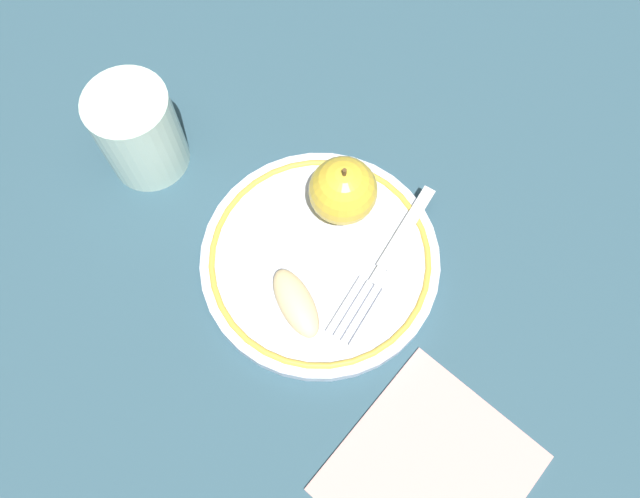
% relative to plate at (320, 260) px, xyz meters
% --- Properties ---
extents(ground_plane, '(2.00, 2.00, 0.00)m').
position_rel_plate_xyz_m(ground_plane, '(-0.01, -0.01, -0.01)').
color(ground_plane, '#2E4E5D').
extents(plate, '(0.23, 0.23, 0.02)m').
position_rel_plate_xyz_m(plate, '(0.00, 0.00, 0.00)').
color(plate, silver).
rests_on(plate, ground_plane).
extents(apple_red_whole, '(0.06, 0.06, 0.07)m').
position_rel_plate_xyz_m(apple_red_whole, '(0.05, 0.02, 0.04)').
color(apple_red_whole, gold).
rests_on(apple_red_whole, plate).
extents(apple_slice_front, '(0.06, 0.08, 0.02)m').
position_rel_plate_xyz_m(apple_slice_front, '(-0.05, -0.01, 0.02)').
color(apple_slice_front, beige).
rests_on(apple_slice_front, plate).
extents(fork, '(0.18, 0.04, 0.00)m').
position_rel_plate_xyz_m(fork, '(0.04, -0.05, 0.01)').
color(fork, silver).
rests_on(fork, plate).
extents(drinking_glass, '(0.08, 0.08, 0.10)m').
position_rel_plate_xyz_m(drinking_glass, '(-0.02, 0.21, 0.04)').
color(drinking_glass, silver).
rests_on(drinking_glass, ground_plane).
extents(napkin_folded, '(0.16, 0.15, 0.01)m').
position_rel_plate_xyz_m(napkin_folded, '(-0.09, -0.19, -0.01)').
color(napkin_folded, '#CF9B95').
rests_on(napkin_folded, ground_plane).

